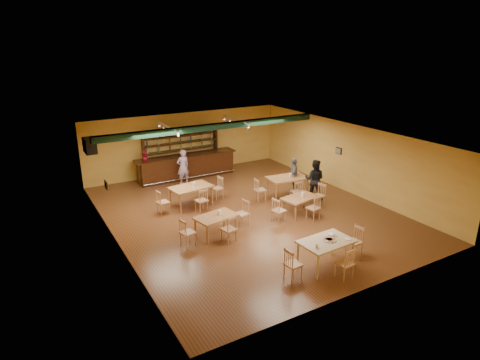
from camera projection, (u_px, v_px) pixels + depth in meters
floor at (248, 212)px, 15.87m from camera, size 12.00×12.00×0.00m
ceiling_beam at (214, 127)px, 17.24m from camera, size 10.00×0.30×0.25m
track_rail_left at (168, 127)px, 16.86m from camera, size 0.05×2.50×0.05m
track_rail_right at (236, 120)px, 18.37m from camera, size 0.05×2.50×0.05m
ac_unit at (90, 146)px, 16.29m from camera, size 0.34×0.70×0.48m
picture_left at (106, 185)px, 13.80m from camera, size 0.04×0.34×0.28m
picture_right at (339, 151)px, 18.08m from camera, size 0.04×0.34×0.28m
bar_counter at (187, 166)px, 19.76m from camera, size 4.95×0.85×1.13m
back_bar_hutch at (181, 152)px, 20.09m from camera, size 3.83×0.40×2.28m
poinsettia at (145, 156)px, 18.55m from camera, size 0.33×0.33×0.46m
dining_table_a at (191, 196)px, 16.42m from camera, size 1.75×1.20×0.82m
dining_table_b at (287, 187)px, 17.45m from camera, size 1.76×1.17×0.83m
dining_table_c at (216, 225)px, 13.95m from camera, size 1.54×1.10×0.70m
dining_table_d at (300, 205)px, 15.65m from camera, size 1.52×1.08×0.69m
near_table at (325, 253)px, 11.98m from camera, size 1.60×1.08×0.83m
pizza_tray at (329, 240)px, 11.89m from camera, size 0.46×0.46×0.01m
parmesan_shaker at (317, 245)px, 11.45m from camera, size 0.08×0.08×0.11m
napkin_stack at (331, 234)px, 12.20m from camera, size 0.25×0.24×0.03m
pizza_server at (332, 237)px, 12.01m from camera, size 0.32×0.10×0.00m
side_plate at (347, 239)px, 11.95m from camera, size 0.23×0.23×0.01m
patron_bar at (183, 167)px, 18.75m from camera, size 0.63×0.44×1.64m
patron_right_a at (314, 179)px, 17.04m from camera, size 1.02×1.04×1.69m
patron_right_b at (294, 176)px, 17.71m from camera, size 0.87×0.95×1.55m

